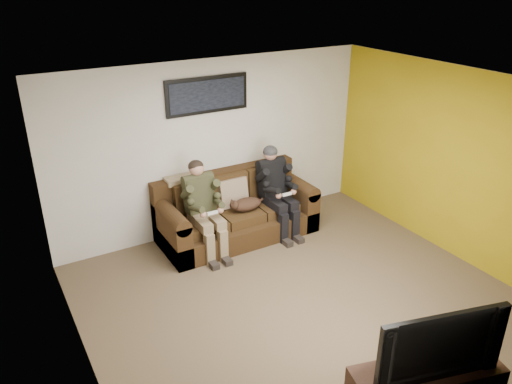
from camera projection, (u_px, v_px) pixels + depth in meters
floor at (298, 298)px, 6.18m from camera, size 5.00×5.00×0.00m
ceiling at (307, 89)px, 5.11m from camera, size 5.00×5.00×0.00m
wall_back at (215, 147)px, 7.42m from camera, size 5.00×0.00×5.00m
wall_front at (469, 311)px, 3.88m from camera, size 5.00×0.00×5.00m
wall_left at (75, 264)px, 4.50m from camera, size 0.00×4.50×4.50m
wall_right at (453, 163)px, 6.80m from camera, size 0.00×4.50×4.50m
accent_wall_right at (452, 163)px, 6.79m from camera, size 0.00×4.50×4.50m
sofa at (235, 213)px, 7.52m from camera, size 2.33×1.00×0.95m
throw_pillow at (233, 193)px, 7.42m from camera, size 0.44×0.21×0.44m
throw_blanket at (181, 179)px, 7.18m from camera, size 0.48×0.23×0.08m
person_left at (203, 203)px, 6.93m from camera, size 0.51×0.87×1.32m
person_right at (276, 185)px, 7.48m from camera, size 0.51×0.86×1.33m
cat at (246, 204)px, 7.31m from camera, size 0.66×0.26×0.24m
framed_poster at (207, 95)px, 7.01m from camera, size 1.25×0.05×0.52m
television at (434, 338)px, 4.35m from camera, size 1.20×0.46×0.69m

